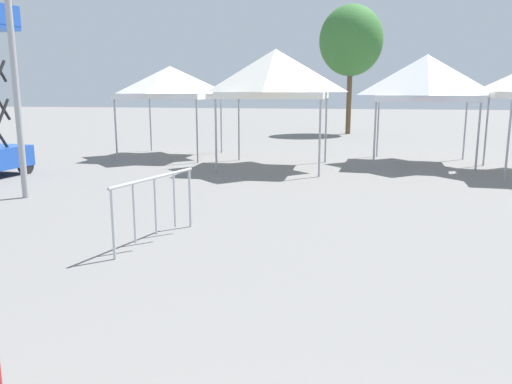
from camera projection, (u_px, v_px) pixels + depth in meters
canopy_tent_far_left at (170, 83)px, 18.39m from camera, size 3.16×3.16×3.29m
canopy_tent_right_of_center at (275, 74)px, 15.55m from camera, size 3.19×3.19×3.66m
canopy_tent_behind_left at (426, 78)px, 16.44m from camera, size 3.36×3.36×3.56m
tree_behind_tents_center at (351, 41)px, 27.82m from camera, size 3.49×3.49×7.05m
crowd_barrier_by_lift at (155, 196)px, 8.08m from camera, size 0.58×2.04×1.08m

